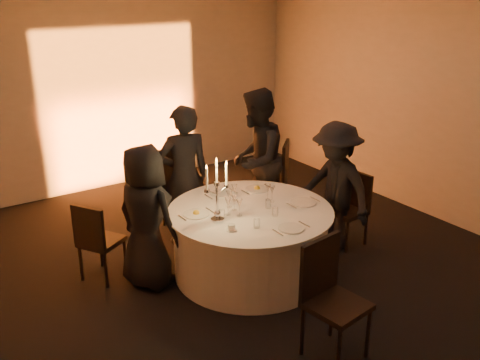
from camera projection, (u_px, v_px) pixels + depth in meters
floor at (250, 272)px, 6.04m from camera, size 7.00×7.00×0.00m
wall_back at (120, 91)px, 8.23m from camera, size 7.00×0.00×7.00m
wall_right at (436, 108)px, 7.08m from camera, size 0.00×7.00×7.00m
uplighter_fixture at (135, 184)px, 8.51m from camera, size 0.25×0.12×0.10m
banquet_table at (250, 242)px, 5.90m from camera, size 1.80×1.80×0.77m
chair_left at (96, 238)px, 5.71m from camera, size 0.54×0.54×0.90m
chair_back_left at (172, 178)px, 7.17m from camera, size 0.48×0.48×1.06m
chair_back_right at (276, 174)px, 7.33m from camera, size 0.65×0.65×1.05m
chair_right at (352, 205)px, 6.57m from camera, size 0.42×0.42×0.90m
chair_front at (329, 292)px, 4.55m from camera, size 0.52×0.52×1.06m
guest_left at (146, 217)px, 5.55m from camera, size 0.75×0.90×1.56m
guest_back_left at (184, 176)px, 6.46m from camera, size 0.71×0.54×1.75m
guest_back_right at (256, 160)px, 6.88m from camera, size 1.14×1.10×1.84m
guest_right at (335, 187)px, 6.32m from camera, size 0.65×1.06×1.59m
plate_left at (196, 213)px, 5.64m from camera, size 0.36×0.28×0.08m
plate_back_left at (221, 194)px, 6.18m from camera, size 0.36×0.25×0.01m
plate_back_right at (257, 188)px, 6.31m from camera, size 0.35×0.28×0.08m
plate_right at (303, 202)px, 5.94m from camera, size 0.36×0.29×0.01m
plate_front at (291, 228)px, 5.32m from camera, size 0.36×0.26×0.01m
coffee_cup at (231, 228)px, 5.28m from camera, size 0.11×0.11×0.07m
candelabra at (217, 199)px, 5.43m from camera, size 0.29×0.14×0.69m
wine_glass_a at (234, 189)px, 5.96m from camera, size 0.07×0.07×0.19m
wine_glass_b at (272, 191)px, 5.92m from camera, size 0.07×0.07×0.19m
wine_glass_c at (234, 198)px, 5.70m from camera, size 0.07×0.07×0.19m
wine_glass_d at (268, 188)px, 5.98m from camera, size 0.07×0.07×0.19m
wine_glass_e at (229, 196)px, 5.78m from camera, size 0.07×0.07×0.19m
wine_glass_f at (239, 204)px, 5.56m from camera, size 0.07×0.07×0.19m
wine_glass_g at (228, 203)px, 5.59m from camera, size 0.07×0.07×0.19m
tumbler_a at (275, 212)px, 5.60m from camera, size 0.07×0.07×0.09m
tumbler_b at (222, 214)px, 5.55m from camera, size 0.07×0.07×0.09m
tumbler_c at (257, 223)px, 5.34m from camera, size 0.07×0.07×0.09m
tumbler_d at (268, 204)px, 5.80m from camera, size 0.07×0.07×0.09m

